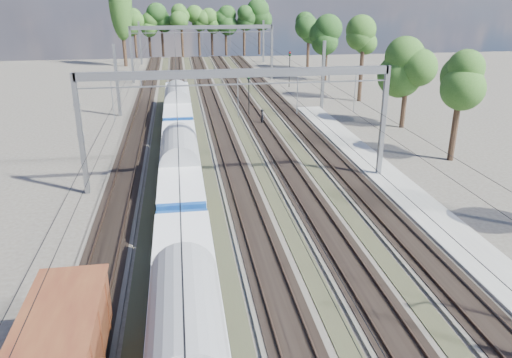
{
  "coord_description": "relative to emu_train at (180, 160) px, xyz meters",
  "views": [
    {
      "loc": [
        -4.3,
        -6.35,
        14.38
      ],
      "look_at": [
        0.38,
        23.73,
        2.8
      ],
      "focal_mm": 35.0,
      "sensor_mm": 36.0,
      "label": 1
    }
  ],
  "objects": [
    {
      "name": "track_bed",
      "position": [
        4.5,
        15.74,
        -2.41
      ],
      "size": [
        21.0,
        130.0,
        0.34
      ],
      "color": "#47423A",
      "rests_on": "ground"
    },
    {
      "name": "platform",
      "position": [
        16.5,
        -9.26,
        -2.36
      ],
      "size": [
        3.0,
        70.0,
        0.3
      ],
      "primitive_type": "cube",
      "color": "gray",
      "rests_on": "ground"
    },
    {
      "name": "catenary",
      "position": [
        4.83,
        23.42,
        3.89
      ],
      "size": [
        25.65,
        130.0,
        9.0
      ],
      "color": "gray",
      "rests_on": "ground"
    },
    {
      "name": "tree_belt",
      "position": [
        9.26,
        68.51,
        6.2
      ],
      "size": [
        38.91,
        100.06,
        12.35
      ],
      "color": "black",
      "rests_on": "ground"
    },
    {
      "name": "poplar",
      "position": [
        -10.0,
        68.74,
        9.38
      ],
      "size": [
        4.4,
        4.4,
        19.04
      ],
      "color": "black",
      "rests_on": "ground"
    },
    {
      "name": "emu_train",
      "position": [
        0.0,
        0.0,
        0.0
      ],
      "size": [
        2.92,
        61.76,
        4.27
      ],
      "color": "black",
      "rests_on": "ground"
    },
    {
      "name": "worker",
      "position": [
        9.42,
        18.97,
        -1.63
      ],
      "size": [
        0.47,
        0.68,
        1.77
      ],
      "primitive_type": "imported",
      "rotation": [
        0.0,
        0.0,
        1.49
      ],
      "color": "black",
      "rests_on": "ground"
    },
    {
      "name": "signal_near",
      "position": [
        8.37,
        22.46,
        0.81
      ],
      "size": [
        0.35,
        0.32,
        5.25
      ],
      "rotation": [
        0.0,
        0.0,
        -0.14
      ],
      "color": "black",
      "rests_on": "ground"
    },
    {
      "name": "signal_far",
      "position": [
        17.47,
        41.41,
        0.95
      ],
      "size": [
        0.38,
        0.35,
        5.47
      ],
      "rotation": [
        0.0,
        0.0,
        -0.31
      ],
      "color": "black",
      "rests_on": "ground"
    }
  ]
}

